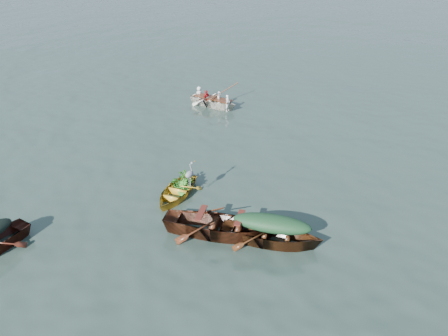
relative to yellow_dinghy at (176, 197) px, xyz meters
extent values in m
plane|color=#2F4339|center=(1.28, -1.46, 0.00)|extent=(140.00, 140.00, 0.00)
imported|color=#B98524|center=(0.00, 0.00, 0.00)|extent=(1.97, 3.33, 0.84)
imported|color=#492611|center=(4.18, -0.53, 0.00)|extent=(4.57, 2.68, 1.02)
imported|color=#4E2113|center=(2.64, -1.05, 0.00)|extent=(5.30, 3.25, 1.23)
imported|color=silver|center=(-4.37, 8.71, 0.00)|extent=(4.24, 1.40, 1.00)
ellipsoid|color=#193D24|center=(4.18, -0.53, 0.77)|extent=(2.51, 1.48, 0.52)
imported|color=#32721D|center=(-0.09, 0.54, 0.72)|extent=(0.87, 1.03, 0.60)
imported|color=silver|center=(-4.37, 8.71, 0.88)|extent=(2.98, 1.23, 0.76)
camera|label=1|loc=(8.95, -10.40, 8.35)|focal=35.00mm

